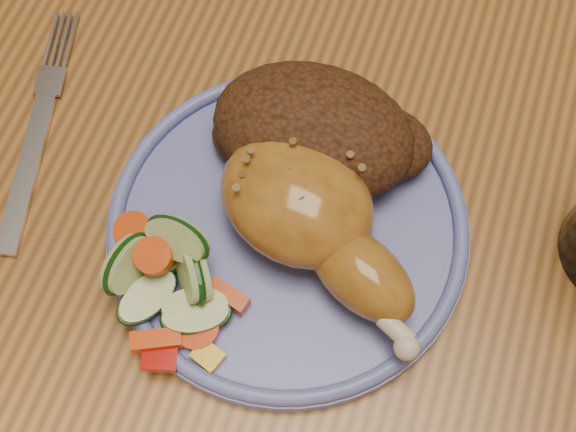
% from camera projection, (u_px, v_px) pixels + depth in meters
% --- Properties ---
extents(ground, '(4.00, 4.00, 0.00)m').
position_uv_depth(ground, '(354.00, 371.00, 1.25)').
color(ground, brown).
rests_on(ground, ground).
extents(dining_table, '(0.90, 1.40, 0.75)m').
position_uv_depth(dining_table, '(416.00, 176.00, 0.65)').
color(dining_table, '#935D27').
rests_on(dining_table, ground).
extents(plate, '(0.24, 0.24, 0.01)m').
position_uv_depth(plate, '(288.00, 229.00, 0.53)').
color(plate, '#5C66B1').
rests_on(plate, dining_table).
extents(plate_rim, '(0.24, 0.24, 0.01)m').
position_uv_depth(plate_rim, '(288.00, 222.00, 0.52)').
color(plate_rim, '#5C66B1').
rests_on(plate_rim, plate).
extents(chicken_leg, '(0.16, 0.13, 0.06)m').
position_uv_depth(chicken_leg, '(312.00, 217.00, 0.50)').
color(chicken_leg, '#AE7124').
rests_on(chicken_leg, plate).
extents(rice_pilaf, '(0.15, 0.10, 0.06)m').
position_uv_depth(rice_pilaf, '(318.00, 133.00, 0.53)').
color(rice_pilaf, '#432410').
rests_on(rice_pilaf, plate).
extents(vegetable_pile, '(0.10, 0.10, 0.05)m').
position_uv_depth(vegetable_pile, '(171.00, 283.00, 0.49)').
color(vegetable_pile, '#A50A05').
rests_on(vegetable_pile, plate).
extents(fork, '(0.06, 0.17, 0.00)m').
position_uv_depth(fork, '(36.00, 134.00, 0.56)').
color(fork, silver).
rests_on(fork, dining_table).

